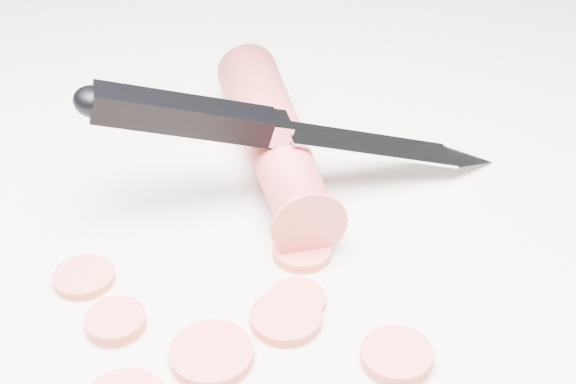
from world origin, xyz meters
TOP-DOWN VIEW (x-y plane):
  - ground at (0.00, 0.00)m, footprint 2.40×2.40m
  - carrot at (0.08, 0.06)m, footprint 0.09×0.19m
  - carrot_slice_1 at (-0.06, -0.02)m, footprint 0.03×0.03m
  - carrot_slice_2 at (0.04, -0.02)m, footprint 0.03×0.03m
  - carrot_slice_3 at (0.02, -0.06)m, footprint 0.03×0.03m
  - carrot_slice_4 at (0.01, -0.06)m, footprint 0.04×0.04m
  - carrot_slice_5 at (-0.03, -0.07)m, footprint 0.04×0.04m
  - carrot_slice_6 at (0.04, -0.11)m, footprint 0.03×0.03m
  - carrot_slice_8 at (-0.07, 0.02)m, footprint 0.03×0.03m
  - kitchen_knife at (0.08, 0.03)m, footprint 0.25×0.11m

SIDE VIEW (x-z plane):
  - ground at x=0.00m, z-range 0.00..0.00m
  - carrot_slice_8 at x=-0.07m, z-range 0.00..0.01m
  - carrot_slice_3 at x=0.02m, z-range 0.00..0.01m
  - carrot_slice_2 at x=0.04m, z-range 0.00..0.01m
  - carrot_slice_4 at x=0.01m, z-range 0.00..0.01m
  - carrot_slice_5 at x=-0.03m, z-range 0.00..0.01m
  - carrot_slice_6 at x=0.04m, z-range 0.00..0.01m
  - carrot_slice_1 at x=-0.06m, z-range 0.00..0.01m
  - carrot at x=0.08m, z-range 0.00..0.04m
  - kitchen_knife at x=0.08m, z-range 0.00..0.09m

